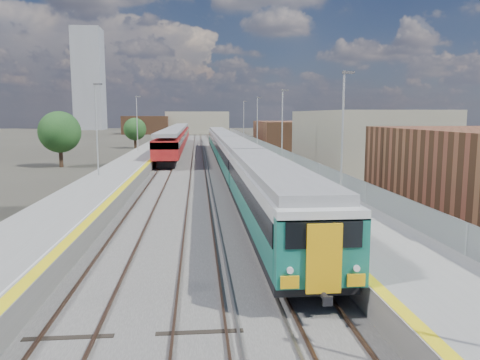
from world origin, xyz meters
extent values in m
plane|color=#47443A|center=(0.00, 50.00, 0.00)|extent=(320.00, 320.00, 0.00)
cube|color=#565451|center=(-2.25, 52.50, 0.03)|extent=(10.50, 155.00, 0.06)
cube|color=#4C3323|center=(0.78, 55.00, 0.11)|extent=(0.07, 160.00, 0.14)
cube|color=#4C3323|center=(2.22, 55.00, 0.11)|extent=(0.07, 160.00, 0.14)
cube|color=#4C3323|center=(-2.72, 55.00, 0.11)|extent=(0.07, 160.00, 0.14)
cube|color=#4C3323|center=(-1.28, 55.00, 0.11)|extent=(0.07, 160.00, 0.14)
cube|color=#4C3323|center=(-6.22, 55.00, 0.11)|extent=(0.07, 160.00, 0.14)
cube|color=#4C3323|center=(-4.78, 55.00, 0.11)|extent=(0.07, 160.00, 0.14)
cube|color=gray|center=(0.45, 55.00, 0.10)|extent=(0.08, 160.00, 0.10)
cube|color=gray|center=(-0.95, 55.00, 0.10)|extent=(0.08, 160.00, 0.10)
cube|color=slate|center=(5.25, 52.50, 0.50)|extent=(4.70, 155.00, 1.00)
cube|color=gray|center=(5.25, 52.50, 1.00)|extent=(4.70, 155.00, 0.03)
cube|color=yellow|center=(3.15, 52.50, 1.02)|extent=(0.40, 155.00, 0.01)
cube|color=gray|center=(7.45, 52.50, 1.60)|extent=(0.06, 155.00, 1.20)
cylinder|color=#9EA0A3|center=(6.60, 22.00, 4.77)|extent=(0.12, 0.12, 7.50)
cube|color=#4C4C4F|center=(6.85, 22.00, 8.42)|extent=(0.70, 0.18, 0.14)
cylinder|color=#9EA0A3|center=(6.60, 42.00, 4.77)|extent=(0.12, 0.12, 7.50)
cube|color=#4C4C4F|center=(6.85, 42.00, 8.42)|extent=(0.70, 0.18, 0.14)
cylinder|color=#9EA0A3|center=(6.60, 62.00, 4.77)|extent=(0.12, 0.12, 7.50)
cube|color=#4C4C4F|center=(6.85, 62.00, 8.42)|extent=(0.70, 0.18, 0.14)
cylinder|color=#9EA0A3|center=(6.60, 82.00, 4.77)|extent=(0.12, 0.12, 7.50)
cube|color=#4C4C4F|center=(6.85, 82.00, 8.42)|extent=(0.70, 0.18, 0.14)
cube|color=slate|center=(-9.05, 52.50, 0.50)|extent=(4.30, 155.00, 1.00)
cube|color=gray|center=(-9.05, 52.50, 1.00)|extent=(4.30, 155.00, 0.03)
cube|color=yellow|center=(-7.15, 52.50, 1.02)|extent=(0.45, 155.00, 0.01)
cube|color=silver|center=(-7.50, 52.50, 1.03)|extent=(0.08, 155.00, 0.01)
cylinder|color=#9EA0A3|center=(-10.20, 34.00, 4.77)|extent=(0.12, 0.12, 7.50)
cube|color=#4C4C4F|center=(-9.95, 34.00, 8.42)|extent=(0.70, 0.18, 0.14)
cylinder|color=#9EA0A3|center=(-10.20, 60.00, 4.77)|extent=(0.12, 0.12, 7.50)
cube|color=#4C4C4F|center=(-9.95, 60.00, 8.42)|extent=(0.70, 0.18, 0.14)
cube|color=gray|center=(16.00, 45.00, 3.20)|extent=(11.00, 22.00, 6.40)
cube|color=brown|center=(13.00, 78.00, 2.40)|extent=(8.00, 18.00, 4.80)
cube|color=gray|center=(-2.00, 150.00, 3.50)|extent=(20.00, 14.00, 7.00)
cube|color=brown|center=(-18.00, 145.00, 2.80)|extent=(14.00, 12.00, 5.60)
cube|color=gray|center=(-45.00, 190.00, 20.00)|extent=(11.00, 11.00, 40.00)
cube|color=black|center=(1.50, 17.10, 0.84)|extent=(2.61, 18.69, 0.44)
cube|color=#115C50|center=(1.50, 17.10, 1.61)|extent=(2.70, 18.69, 1.09)
cube|color=black|center=(1.50, 17.10, 2.47)|extent=(2.76, 18.69, 0.75)
cube|color=silver|center=(1.50, 17.10, 3.07)|extent=(2.70, 18.69, 0.46)
cube|color=gray|center=(1.50, 17.10, 3.47)|extent=(2.40, 18.69, 0.38)
cube|color=black|center=(1.50, 36.29, 0.84)|extent=(2.61, 18.69, 0.44)
cube|color=#115C50|center=(1.50, 36.29, 1.61)|extent=(2.70, 18.69, 1.09)
cube|color=black|center=(1.50, 36.29, 2.47)|extent=(2.76, 18.69, 0.75)
cube|color=silver|center=(1.50, 36.29, 3.07)|extent=(2.70, 18.69, 0.46)
cube|color=gray|center=(1.50, 36.29, 3.47)|extent=(2.40, 18.69, 0.38)
cube|color=black|center=(1.50, 55.47, 0.84)|extent=(2.61, 18.69, 0.44)
cube|color=#115C50|center=(1.50, 55.47, 1.61)|extent=(2.70, 18.69, 1.09)
cube|color=black|center=(1.50, 55.47, 2.47)|extent=(2.76, 18.69, 0.75)
cube|color=silver|center=(1.50, 55.47, 3.07)|extent=(2.70, 18.69, 0.46)
cube|color=gray|center=(1.50, 55.47, 3.47)|extent=(2.40, 18.69, 0.38)
cube|color=black|center=(1.50, 74.66, 0.84)|extent=(2.61, 18.69, 0.44)
cube|color=#115C50|center=(1.50, 74.66, 1.61)|extent=(2.70, 18.69, 1.09)
cube|color=black|center=(1.50, 74.66, 2.47)|extent=(2.76, 18.69, 0.75)
cube|color=silver|center=(1.50, 74.66, 3.07)|extent=(2.70, 18.69, 0.46)
cube|color=gray|center=(1.50, 74.66, 3.47)|extent=(2.40, 18.69, 0.38)
cube|color=#115C50|center=(1.50, 7.51, 2.06)|extent=(2.68, 0.57, 2.01)
cube|color=black|center=(1.50, 7.22, 2.64)|extent=(2.20, 0.06, 0.77)
cube|color=#E5A40E|center=(1.50, 7.16, 1.96)|extent=(1.01, 0.10, 2.01)
cube|color=black|center=(-5.50, 54.48, 0.50)|extent=(2.01, 17.13, 0.70)
cube|color=maroon|center=(-5.50, 54.48, 2.17)|extent=(2.97, 20.15, 2.12)
cube|color=black|center=(-5.50, 54.48, 2.70)|extent=(3.03, 20.15, 0.74)
cube|color=gray|center=(-5.50, 54.48, 3.76)|extent=(2.65, 20.15, 0.42)
cube|color=black|center=(-5.50, 75.13, 0.50)|extent=(2.01, 17.13, 0.70)
cube|color=maroon|center=(-5.50, 75.13, 2.17)|extent=(2.97, 20.15, 2.12)
cube|color=black|center=(-5.50, 75.13, 2.70)|extent=(3.03, 20.15, 0.74)
cube|color=gray|center=(-5.50, 75.13, 3.76)|extent=(2.65, 20.15, 0.42)
cube|color=black|center=(-5.50, 95.78, 0.50)|extent=(2.01, 17.13, 0.70)
cube|color=maroon|center=(-5.50, 95.78, 2.17)|extent=(2.97, 20.15, 2.12)
cube|color=black|center=(-5.50, 95.78, 2.70)|extent=(3.03, 20.15, 0.74)
cube|color=gray|center=(-5.50, 95.78, 3.76)|extent=(2.65, 20.15, 0.42)
cylinder|color=#382619|center=(-17.63, 49.79, 1.12)|extent=(0.44, 0.44, 2.24)
sphere|color=#19431B|center=(-17.63, 49.79, 4.04)|extent=(4.72, 4.72, 4.72)
cylinder|color=#382619|center=(-13.13, 79.96, 0.95)|extent=(0.44, 0.44, 1.90)
sphere|color=#19431B|center=(-13.13, 79.96, 3.44)|extent=(4.02, 4.02, 4.02)
cylinder|color=#382619|center=(23.36, 66.79, 1.07)|extent=(0.44, 0.44, 2.14)
sphere|color=#19431B|center=(23.36, 66.79, 3.86)|extent=(4.51, 4.51, 4.51)
camera|label=1|loc=(-1.99, -5.23, 5.96)|focal=35.00mm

